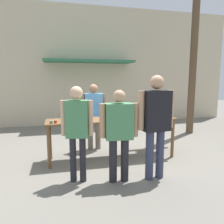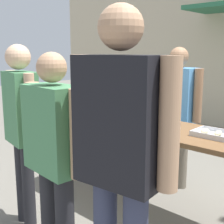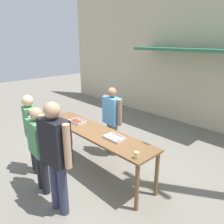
{
  "view_description": "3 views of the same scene",
  "coord_description": "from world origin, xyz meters",
  "px_view_note": "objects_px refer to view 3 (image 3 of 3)",
  "views": [
    {
      "loc": [
        -1.13,
        -4.6,
        1.79
      ],
      "look_at": [
        0.0,
        0.0,
        1.06
      ],
      "focal_mm": 35.0,
      "sensor_mm": 36.0,
      "label": 1
    },
    {
      "loc": [
        1.58,
        -2.4,
        1.61
      ],
      "look_at": [
        -0.66,
        0.03,
        0.96
      ],
      "focal_mm": 50.0,
      "sensor_mm": 36.0,
      "label": 2
    },
    {
      "loc": [
        3.19,
        -2.55,
        2.66
      ],
      "look_at": [
        -0.29,
        0.74,
        1.07
      ],
      "focal_mm": 35.0,
      "sensor_mm": 36.0,
      "label": 3
    }
  ],
  "objects_px": {
    "condiment_jar_mustard": "(53,117)",
    "person_customer_with_cup": "(56,150)",
    "person_customer_waiting_in_line": "(39,144)",
    "condiment_jar_ketchup": "(56,117)",
    "person_server_behind_table": "(112,116)",
    "beer_cup": "(137,155)",
    "food_tray_buns": "(114,138)",
    "food_tray_sausages": "(77,121)",
    "person_customer_holding_hotdog": "(31,127)"
  },
  "relations": [
    {
      "from": "food_tray_sausages",
      "to": "beer_cup",
      "type": "xyz_separation_m",
      "value": [
        1.94,
        -0.24,
        0.04
      ]
    },
    {
      "from": "condiment_jar_mustard",
      "to": "person_customer_waiting_in_line",
      "type": "relative_size",
      "value": 0.04
    },
    {
      "from": "food_tray_sausages",
      "to": "person_customer_with_cup",
      "type": "height_order",
      "value": "person_customer_with_cup"
    },
    {
      "from": "condiment_jar_ketchup",
      "to": "person_server_behind_table",
      "type": "relative_size",
      "value": 0.04
    },
    {
      "from": "food_tray_sausages",
      "to": "condiment_jar_ketchup",
      "type": "relative_size",
      "value": 5.9
    },
    {
      "from": "condiment_jar_ketchup",
      "to": "person_customer_with_cup",
      "type": "xyz_separation_m",
      "value": [
        1.71,
        -0.96,
        0.16
      ]
    },
    {
      "from": "food_tray_sausages",
      "to": "condiment_jar_mustard",
      "type": "bearing_deg",
      "value": -158.16
    },
    {
      "from": "food_tray_sausages",
      "to": "food_tray_buns",
      "type": "xyz_separation_m",
      "value": [
        1.19,
        0.0,
        0.0
      ]
    },
    {
      "from": "person_server_behind_table",
      "to": "person_customer_with_cup",
      "type": "height_order",
      "value": "person_customer_with_cup"
    },
    {
      "from": "beer_cup",
      "to": "person_customer_waiting_in_line",
      "type": "distance_m",
      "value": 1.7
    },
    {
      "from": "food_tray_buns",
      "to": "condiment_jar_mustard",
      "type": "relative_size",
      "value": 6.18
    },
    {
      "from": "person_customer_waiting_in_line",
      "to": "condiment_jar_ketchup",
      "type": "bearing_deg",
      "value": -36.02
    },
    {
      "from": "person_customer_with_cup",
      "to": "person_customer_waiting_in_line",
      "type": "relative_size",
      "value": 1.15
    },
    {
      "from": "person_customer_waiting_in_line",
      "to": "food_tray_sausages",
      "type": "bearing_deg",
      "value": -61.1
    },
    {
      "from": "person_server_behind_table",
      "to": "person_customer_waiting_in_line",
      "type": "bearing_deg",
      "value": -82.4
    },
    {
      "from": "condiment_jar_mustard",
      "to": "condiment_jar_ketchup",
      "type": "height_order",
      "value": "same"
    },
    {
      "from": "condiment_jar_ketchup",
      "to": "person_customer_waiting_in_line",
      "type": "distance_m",
      "value": 1.4
    },
    {
      "from": "food_tray_sausages",
      "to": "person_customer_with_cup",
      "type": "distance_m",
      "value": 1.68
    },
    {
      "from": "food_tray_buns",
      "to": "person_customer_waiting_in_line",
      "type": "bearing_deg",
      "value": -120.72
    },
    {
      "from": "food_tray_sausages",
      "to": "beer_cup",
      "type": "bearing_deg",
      "value": -7.02
    },
    {
      "from": "beer_cup",
      "to": "person_customer_holding_hotdog",
      "type": "distance_m",
      "value": 2.25
    },
    {
      "from": "condiment_jar_mustard",
      "to": "condiment_jar_ketchup",
      "type": "relative_size",
      "value": 1.0
    },
    {
      "from": "person_server_behind_table",
      "to": "person_customer_with_cup",
      "type": "relative_size",
      "value": 0.89
    },
    {
      "from": "food_tray_buns",
      "to": "person_server_behind_table",
      "type": "relative_size",
      "value": 0.24
    },
    {
      "from": "person_customer_holding_hotdog",
      "to": "food_tray_sausages",
      "type": "bearing_deg",
      "value": -88.68
    },
    {
      "from": "condiment_jar_mustard",
      "to": "beer_cup",
      "type": "relative_size",
      "value": 0.58
    },
    {
      "from": "person_customer_holding_hotdog",
      "to": "person_customer_waiting_in_line",
      "type": "relative_size",
      "value": 1.04
    },
    {
      "from": "condiment_jar_mustard",
      "to": "person_customer_with_cup",
      "type": "relative_size",
      "value": 0.03
    },
    {
      "from": "condiment_jar_mustard",
      "to": "condiment_jar_ketchup",
      "type": "xyz_separation_m",
      "value": [
        0.08,
        0.02,
        0.0
      ]
    },
    {
      "from": "condiment_jar_ketchup",
      "to": "person_customer_waiting_in_line",
      "type": "height_order",
      "value": "person_customer_waiting_in_line"
    },
    {
      "from": "person_customer_holding_hotdog",
      "to": "person_customer_waiting_in_line",
      "type": "bearing_deg",
      "value": 178.47
    },
    {
      "from": "food_tray_sausages",
      "to": "beer_cup",
      "type": "height_order",
      "value": "beer_cup"
    },
    {
      "from": "condiment_jar_mustard",
      "to": "person_customer_holding_hotdog",
      "type": "distance_m",
      "value": 0.86
    },
    {
      "from": "beer_cup",
      "to": "person_customer_with_cup",
      "type": "height_order",
      "value": "person_customer_with_cup"
    },
    {
      "from": "condiment_jar_mustard",
      "to": "person_customer_holding_hotdog",
      "type": "relative_size",
      "value": 0.04
    },
    {
      "from": "person_customer_holding_hotdog",
      "to": "person_customer_waiting_in_line",
      "type": "distance_m",
      "value": 0.71
    },
    {
      "from": "condiment_jar_ketchup",
      "to": "person_customer_holding_hotdog",
      "type": "height_order",
      "value": "person_customer_holding_hotdog"
    },
    {
      "from": "food_tray_sausages",
      "to": "food_tray_buns",
      "type": "bearing_deg",
      "value": 0.04
    },
    {
      "from": "person_server_behind_table",
      "to": "person_customer_holding_hotdog",
      "type": "bearing_deg",
      "value": -104.67
    },
    {
      "from": "condiment_jar_mustard",
      "to": "person_customer_waiting_in_line",
      "type": "height_order",
      "value": "person_customer_waiting_in_line"
    },
    {
      "from": "person_customer_with_cup",
      "to": "person_customer_waiting_in_line",
      "type": "bearing_deg",
      "value": -9.81
    },
    {
      "from": "beer_cup",
      "to": "person_server_behind_table",
      "type": "distance_m",
      "value": 1.83
    },
    {
      "from": "food_tray_sausages",
      "to": "person_server_behind_table",
      "type": "bearing_deg",
      "value": 62.22
    },
    {
      "from": "condiment_jar_mustard",
      "to": "person_customer_waiting_in_line",
      "type": "bearing_deg",
      "value": -38.25
    },
    {
      "from": "condiment_jar_mustard",
      "to": "person_server_behind_table",
      "type": "bearing_deg",
      "value": 43.88
    },
    {
      "from": "condiment_jar_ketchup",
      "to": "person_customer_holding_hotdog",
      "type": "distance_m",
      "value": 0.84
    },
    {
      "from": "condiment_jar_mustard",
      "to": "person_server_behind_table",
      "type": "xyz_separation_m",
      "value": [
        1.0,
        0.97,
        0.04
      ]
    },
    {
      "from": "food_tray_buns",
      "to": "beer_cup",
      "type": "distance_m",
      "value": 0.78
    },
    {
      "from": "condiment_jar_ketchup",
      "to": "condiment_jar_mustard",
      "type": "bearing_deg",
      "value": -166.32
    },
    {
      "from": "condiment_jar_mustard",
      "to": "person_customer_with_cup",
      "type": "xyz_separation_m",
      "value": [
        1.79,
        -0.94,
        0.16
      ]
    }
  ]
}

